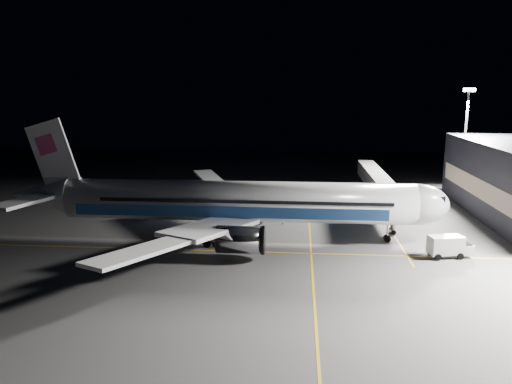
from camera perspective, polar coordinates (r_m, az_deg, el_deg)
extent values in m
plane|color=#4C4C4F|center=(70.51, -1.98, -5.24)|extent=(200.00, 200.00, 0.00)
cube|color=gold|center=(70.05, 6.20, -5.42)|extent=(0.25, 80.00, 0.01)
cube|color=gold|center=(64.84, -2.62, -6.79)|extent=(70.00, 0.25, 0.01)
cube|color=gold|center=(80.82, 14.61, -3.39)|extent=(0.25, 40.00, 0.01)
cylinder|color=silver|center=(69.14, -2.02, -1.04)|extent=(48.00, 5.60, 5.60)
ellipsoid|color=silver|center=(70.44, 17.76, -1.37)|extent=(8.96, 5.60, 5.60)
cube|color=black|center=(70.78, 19.62, -0.60)|extent=(2.20, 3.40, 0.90)
cone|color=silver|center=(77.79, -23.35, -0.34)|extent=(9.00, 5.49, 5.49)
cube|color=#1F4890|center=(72.15, -2.53, -1.23)|extent=(42.24, 0.25, 1.50)
cube|color=#1F4890|center=(66.80, -3.15, -2.31)|extent=(42.24, 0.25, 1.50)
cube|color=silver|center=(77.55, -3.13, -0.85)|extent=(11.36, 15.23, 1.53)
cube|color=silver|center=(62.23, -5.19, -4.07)|extent=(11.36, 15.23, 1.53)
cube|color=silver|center=(90.25, -5.18, 1.49)|extent=(8.57, 13.22, 1.31)
cube|color=silver|center=(51.57, -13.17, -6.72)|extent=(8.57, 13.22, 1.31)
cube|color=silver|center=(82.03, -21.36, 0.62)|extent=(6.20, 9.67, 0.45)
cube|color=silver|center=(73.06, -24.92, -0.97)|extent=(6.20, 9.67, 0.45)
cube|color=white|center=(75.79, -22.17, 3.99)|extent=(7.53, 0.40, 10.28)
cube|color=#C94482|center=(76.00, -22.79, 5.02)|extent=(3.22, 0.55, 3.22)
cylinder|color=#B7B7BF|center=(78.35, -0.34, -1.56)|extent=(5.60, 3.40, 3.40)
cylinder|color=#B7B7BF|center=(61.08, -1.89, -5.46)|extent=(5.60, 3.40, 3.40)
cylinder|color=#9999A0|center=(70.74, 14.78, -4.53)|extent=(0.26, 0.26, 2.50)
cylinder|color=black|center=(70.97, 14.75, -5.15)|extent=(0.90, 0.70, 0.90)
cylinder|color=#9999A0|center=(74.65, -3.89, -3.29)|extent=(0.26, 0.26, 2.50)
cylinder|color=#9999A0|center=(66.50, -5.02, -5.22)|extent=(0.26, 0.26, 2.50)
cylinder|color=black|center=(74.84, -3.88, -3.81)|extent=(1.10, 1.60, 1.10)
cylinder|color=black|center=(66.71, -5.01, -5.79)|extent=(1.10, 1.60, 1.10)
cube|color=brown|center=(87.27, 24.06, 0.43)|extent=(0.15, 36.00, 3.00)
cube|color=#B2B2B7|center=(89.49, 13.71, 1.13)|extent=(3.00, 33.90, 2.80)
cube|color=#B2B2B7|center=(74.19, 15.52, -1.14)|extent=(3.60, 3.20, 3.40)
cylinder|color=#9999A0|center=(74.91, 15.39, -3.41)|extent=(0.70, 0.70, 3.10)
cylinder|color=black|center=(74.38, 15.46, -4.48)|extent=(0.70, 0.30, 0.70)
cylinder|color=black|center=(76.08, 15.22, -4.11)|extent=(0.70, 0.30, 0.70)
cylinder|color=#59595E|center=(104.43, 22.72, 5.04)|extent=(0.44, 0.44, 20.00)
cube|color=#59595E|center=(103.88, 23.17, 10.69)|extent=(2.40, 0.50, 0.80)
cube|color=white|center=(103.55, 23.23, 10.68)|extent=(2.20, 0.15, 0.60)
cube|color=white|center=(66.45, 20.86, -5.67)|extent=(4.48, 2.90, 2.27)
cube|color=white|center=(67.82, 22.67, -6.02)|extent=(2.03, 2.27, 1.24)
cube|color=black|center=(67.67, 22.71, -5.60)|extent=(1.59, 1.98, 0.52)
cylinder|color=black|center=(68.38, 21.43, -6.27)|extent=(0.86, 0.43, 0.83)
cylinder|color=black|center=(66.59, 22.32, -6.82)|extent=(0.86, 0.43, 0.83)
cylinder|color=black|center=(67.06, 19.25, -6.46)|extent=(0.86, 0.43, 0.83)
cylinder|color=black|center=(65.24, 20.10, -7.03)|extent=(0.86, 0.43, 0.83)
cube|color=black|center=(88.37, -7.56, -1.31)|extent=(2.56, 1.73, 1.11)
cube|color=black|center=(88.21, -7.57, -0.86)|extent=(1.10, 1.10, 0.61)
sphere|color=#FFF2CC|center=(87.79, -8.03, -1.41)|extent=(0.26, 0.26, 0.26)
sphere|color=#FFF2CC|center=(87.48, -7.40, -1.44)|extent=(0.26, 0.26, 0.26)
cylinder|color=black|center=(89.00, -6.82, -1.50)|extent=(0.63, 0.28, 0.61)
cylinder|color=black|center=(87.40, -7.15, -1.75)|extent=(0.63, 0.28, 0.61)
cylinder|color=black|center=(89.54, -7.94, -1.44)|extent=(0.63, 0.28, 0.61)
cylinder|color=black|center=(87.95, -8.29, -1.70)|extent=(0.63, 0.28, 0.61)
cone|color=#FF520A|center=(77.48, 3.13, -3.47)|extent=(0.36, 0.36, 0.54)
cone|color=#FF520A|center=(79.09, 3.17, -3.11)|extent=(0.44, 0.44, 0.65)
cone|color=#FF520A|center=(74.77, -2.93, -3.99)|extent=(0.44, 0.44, 0.66)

